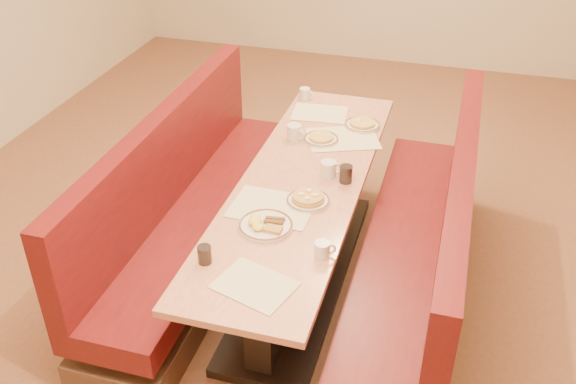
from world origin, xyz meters
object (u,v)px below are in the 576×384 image
(pancake_plate, at_px, (308,199))
(soda_tumbler_mid, at_px, (346,174))
(eggs_plate, at_px, (265,225))
(coffee_mug_b, at_px, (295,132))
(coffee_mug_c, at_px, (329,169))
(booth_left, at_px, (192,214))
(diner_table, at_px, (302,232))
(soda_tumbler_near, at_px, (205,255))
(booth_right, at_px, (421,254))
(coffee_mug_a, at_px, (323,249))
(coffee_mug_d, at_px, (305,94))

(pancake_plate, height_order, soda_tumbler_mid, soda_tumbler_mid)
(eggs_plate, height_order, coffee_mug_b, coffee_mug_b)
(coffee_mug_c, relative_size, soda_tumbler_mid, 1.20)
(booth_left, xyz_separation_m, soda_tumbler_mid, (0.98, 0.05, 0.44))
(diner_table, distance_m, soda_tumbler_mid, 0.50)
(soda_tumbler_mid, bearing_deg, pancake_plate, -120.00)
(coffee_mug_c, bearing_deg, eggs_plate, -131.12)
(eggs_plate, xyz_separation_m, coffee_mug_c, (0.20, 0.60, 0.03))
(pancake_plate, xyz_separation_m, coffee_mug_b, (-0.27, 0.69, 0.03))
(pancake_plate, relative_size, coffee_mug_c, 1.94)
(booth_left, distance_m, soda_tumbler_mid, 1.08)
(pancake_plate, xyz_separation_m, soda_tumbler_near, (-0.35, -0.65, 0.03))
(booth_right, height_order, coffee_mug_c, booth_right)
(soda_tumbler_near, bearing_deg, soda_tumbler_mid, 61.43)
(eggs_plate, height_order, coffee_mug_a, coffee_mug_a)
(pancake_plate, relative_size, soda_tumbler_near, 2.62)
(pancake_plate, distance_m, soda_tumbler_mid, 0.31)
(pancake_plate, height_order, soda_tumbler_near, soda_tumbler_near)
(eggs_plate, bearing_deg, soda_tumbler_near, -118.27)
(booth_left, xyz_separation_m, soda_tumbler_near, (0.48, -0.87, 0.43))
(booth_right, relative_size, coffee_mug_c, 19.85)
(booth_left, bearing_deg, soda_tumbler_mid, 2.99)
(diner_table, distance_m, coffee_mug_d, 1.21)
(booth_right, relative_size, coffee_mug_a, 23.46)
(booth_right, relative_size, coffee_mug_d, 22.55)
(pancake_plate, bearing_deg, coffee_mug_a, -66.84)
(booth_right, distance_m, eggs_plate, 1.03)
(soda_tumbler_near, bearing_deg, pancake_plate, 62.03)
(booth_left, relative_size, booth_right, 1.00)
(booth_right, bearing_deg, coffee_mug_c, 171.90)
(diner_table, relative_size, pancake_plate, 10.22)
(diner_table, relative_size, coffee_mug_b, 19.26)
(coffee_mug_b, distance_m, coffee_mug_d, 0.63)
(diner_table, xyz_separation_m, booth_left, (-0.73, 0.00, -0.01))
(coffee_mug_d, distance_m, soda_tumbler_mid, 1.17)
(booth_left, height_order, coffee_mug_a, booth_left)
(soda_tumbler_mid, bearing_deg, booth_right, -6.02)
(booth_right, relative_size, coffee_mug_b, 19.26)
(booth_right, xyz_separation_m, pancake_plate, (-0.64, -0.22, 0.41))
(coffee_mug_a, bearing_deg, booth_left, 124.44)
(booth_right, xyz_separation_m, coffee_mug_d, (-1.01, 1.10, 0.43))
(eggs_plate, relative_size, soda_tumbler_mid, 2.76)
(booth_left, bearing_deg, coffee_mug_b, 40.69)
(coffee_mug_b, xyz_separation_m, coffee_mug_c, (0.32, -0.39, -0.00))
(booth_right, bearing_deg, soda_tumbler_mid, 173.98)
(eggs_plate, xyz_separation_m, coffee_mug_a, (0.35, -0.15, 0.03))
(coffee_mug_d, bearing_deg, booth_left, -100.50)
(booth_left, bearing_deg, eggs_plate, -37.56)
(coffee_mug_d, xyz_separation_m, soda_tumbler_near, (0.02, -1.97, 0.00))
(coffee_mug_d, relative_size, soda_tumbler_near, 1.19)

